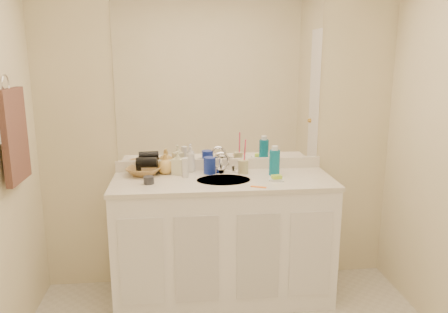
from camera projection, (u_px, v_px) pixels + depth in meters
wall_back at (219, 127)px, 3.19m from camera, size 2.60×0.02×2.40m
vanity_cabinet at (223, 240)px, 3.10m from camera, size 1.50×0.55×0.85m
countertop at (223, 181)px, 3.00m from camera, size 1.52×0.57×0.03m
backsplash at (220, 164)px, 3.24m from camera, size 1.52×0.03×0.08m
sink_basin at (224, 181)px, 2.98m from camera, size 0.37×0.37×0.02m
faucet at (221, 166)px, 3.14m from camera, size 0.02×0.02×0.11m
mirror at (219, 77)px, 3.10m from camera, size 1.48×0.01×1.20m
blue_mug at (210, 165)px, 3.12m from camera, size 0.11×0.11×0.12m
tan_cup at (243, 167)px, 3.13m from camera, size 0.07×0.07×0.10m
toothbrush at (245, 153)px, 3.10m from camera, size 0.02×0.04×0.20m
mouthwash_bottle at (274, 163)px, 3.08m from camera, size 0.09×0.09×0.18m
soap_dish at (276, 179)px, 2.96m from camera, size 0.12×0.10×0.01m
green_soap at (277, 177)px, 2.96m from camera, size 0.07×0.06×0.02m
orange_comb at (259, 187)px, 2.81m from camera, size 0.10×0.06×0.00m
dark_jar at (149, 180)px, 2.88m from camera, size 0.08×0.08×0.05m
extra_white_bottle at (185, 168)px, 3.02m from camera, size 0.06×0.06×0.14m
soap_bottle_white at (190, 159)px, 3.17m from camera, size 0.09×0.09×0.19m
soap_bottle_cream at (178, 163)px, 3.10m from camera, size 0.10×0.10×0.17m
soap_bottle_yellow at (165, 164)px, 3.12m from camera, size 0.13×0.13×0.14m
wicker_basket at (144, 171)px, 3.09m from camera, size 0.30×0.30×0.06m
hair_dryer at (147, 162)px, 3.08m from camera, size 0.15×0.09×0.07m
towel_ring at (5, 84)px, 2.47m from camera, size 0.01×0.11×0.11m
hand_towel at (15, 136)px, 2.54m from camera, size 0.04×0.32×0.55m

